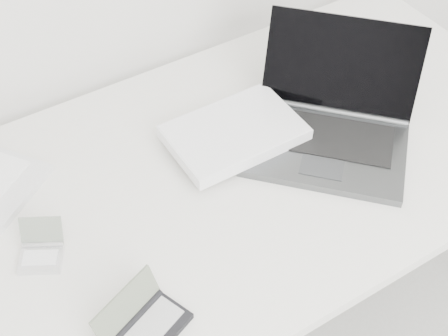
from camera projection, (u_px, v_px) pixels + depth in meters
desk at (226, 184)px, 1.41m from camera, size 1.60×0.80×0.73m
laptop_large at (290, 128)px, 1.41m from camera, size 0.58×0.49×0.23m
pda_silver at (41, 251)px, 1.21m from camera, size 0.12×0.12×0.06m
palmtop_charcoal at (144, 326)px, 1.10m from camera, size 0.17×0.15×0.08m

